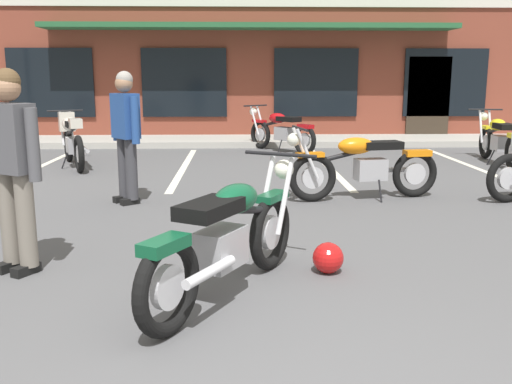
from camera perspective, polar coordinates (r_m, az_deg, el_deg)
ground_plane at (r=6.11m, az=1.38°, el=-3.74°), size 80.00×80.00×0.00m
sidewalk_kerb at (r=13.87m, az=-0.48°, el=5.15°), size 22.00×1.80×0.14m
brick_storefront_building at (r=17.80m, az=-0.82°, el=12.13°), size 16.61×7.27×3.59m
painted_stall_lines at (r=10.31m, az=0.02°, el=2.57°), size 7.96×4.80×0.01m
motorcycle_foreground_classic at (r=4.17m, az=-2.79°, el=-4.44°), size 1.30×1.90×0.98m
motorcycle_black_cruiser at (r=11.53m, az=23.18°, el=4.89°), size 0.68×2.11×0.98m
motorcycle_blue_standard at (r=12.36m, az=2.52°, el=6.19°), size 1.48×1.79×0.98m
motorcycle_green_cafe_racer at (r=7.63m, az=10.71°, el=2.68°), size 2.10×0.78×0.98m
motorcycle_orange_scrambler at (r=10.88m, az=-17.97°, el=5.27°), size 1.11×1.99×0.98m
person_in_black_shirt at (r=5.01m, az=-23.23°, el=3.05°), size 0.57×0.40×1.68m
person_in_shorts_foreground at (r=7.41m, az=-12.92°, el=6.14°), size 0.45×0.53×1.68m
helmet_on_pavement at (r=4.79m, az=7.23°, el=-6.56°), size 0.26×0.26×0.26m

